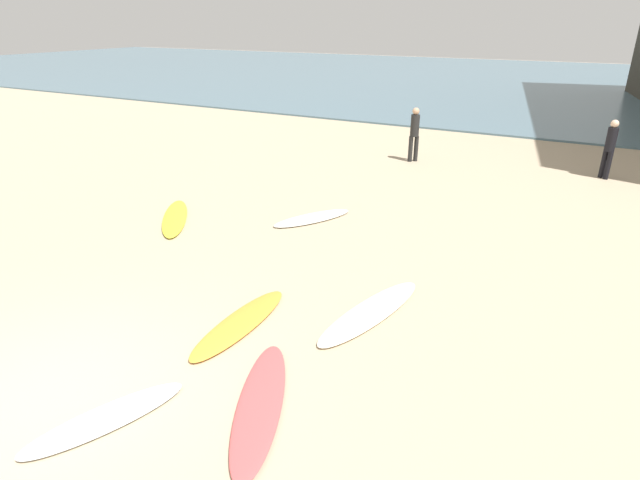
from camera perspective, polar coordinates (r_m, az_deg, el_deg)
ground_plane at (r=7.52m, az=-27.92°, el=-15.36°), size 120.00×120.00×0.00m
ocean_water at (r=42.02m, az=21.58°, el=15.95°), size 120.00×40.00×0.08m
surfboard_0 at (r=8.15m, az=-8.82°, el=-9.04°), size 0.56×2.25×0.08m
surfboard_1 at (r=6.64m, az=-6.64°, el=-17.55°), size 1.52×2.43×0.08m
surfboard_2 at (r=12.59m, az=-15.71°, el=2.39°), size 1.97×2.30×0.09m
surfboard_3 at (r=12.12m, az=-0.85°, el=2.45°), size 1.51×2.07×0.07m
surfboard_4 at (r=6.90m, az=-22.57°, el=-17.72°), size 1.18×1.97×0.07m
surfboard_5 at (r=8.38m, az=5.62°, el=-7.87°), size 1.11×2.63×0.08m
beachgoer_near at (r=17.26m, az=10.38°, el=11.66°), size 0.40×0.40×1.73m
beachgoer_mid at (r=17.24m, az=29.33°, el=9.00°), size 0.40×0.40×1.71m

